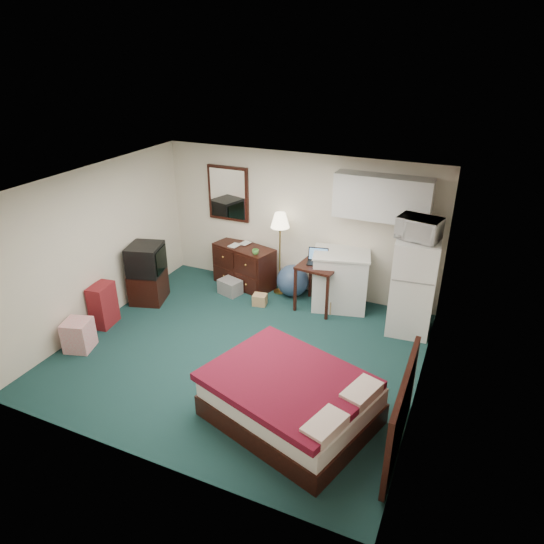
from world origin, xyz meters
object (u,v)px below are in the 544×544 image
at_px(kitchen_counter, 340,281).
at_px(fridge, 412,287).
at_px(desk, 318,286).
at_px(floor_lamp, 280,254).
at_px(dresser, 244,266).
at_px(suitcase, 103,305).
at_px(bed, 291,399).
at_px(tv_stand, 149,286).

xyz_separation_m(kitchen_counter, fridge, (1.22, -0.31, 0.28)).
relative_size(kitchen_counter, fridge, 0.63).
height_order(desk, fridge, fridge).
height_order(floor_lamp, fridge, fridge).
height_order(dresser, suitcase, dresser).
height_order(fridge, bed, fridge).
bearing_deg(tv_stand, suitcase, -115.84).
bearing_deg(suitcase, dresser, 49.22).
relative_size(floor_lamp, bed, 0.82).
distance_m(desk, bed, 2.78).
relative_size(kitchen_counter, suitcase, 1.38).
xyz_separation_m(desk, suitcase, (-2.95, -1.91, -0.05)).
xyz_separation_m(floor_lamp, kitchen_counter, (1.14, -0.06, -0.27)).
xyz_separation_m(floor_lamp, suitcase, (-2.13, -2.17, -0.40)).
xyz_separation_m(desk, kitchen_counter, (0.32, 0.20, 0.08)).
height_order(dresser, desk, desk).
xyz_separation_m(dresser, bed, (2.13, -2.99, -0.09)).
bearing_deg(desk, dresser, 176.30).
bearing_deg(bed, floor_lamp, 132.96).
height_order(desk, suitcase, desk).
height_order(floor_lamp, desk, floor_lamp).
bearing_deg(fridge, suitcase, -163.43).
bearing_deg(floor_lamp, suitcase, -134.58).
bearing_deg(bed, desk, 119.85).
relative_size(floor_lamp, suitcase, 2.14).
bearing_deg(dresser, fridge, 8.16).
height_order(floor_lamp, suitcase, floor_lamp).
xyz_separation_m(floor_lamp, tv_stand, (-1.98, -1.20, -0.48)).
bearing_deg(bed, dresser, 143.08).
distance_m(fridge, tv_stand, 4.44).
xyz_separation_m(kitchen_counter, suitcase, (-3.27, -2.11, -0.13)).
bearing_deg(dresser, floor_lamp, 14.28).
xyz_separation_m(kitchen_counter, tv_stand, (-3.12, -1.15, -0.21)).
bearing_deg(dresser, kitchen_counter, 13.11).
bearing_deg(fridge, kitchen_counter, 160.30).
bearing_deg(tv_stand, bed, -44.53).
xyz_separation_m(dresser, kitchen_counter, (1.85, -0.07, 0.10)).
bearing_deg(floor_lamp, desk, -17.32).
bearing_deg(bed, tv_stand, 170.08).
height_order(floor_lamp, bed, floor_lamp).
bearing_deg(suitcase, desk, 25.13).
distance_m(kitchen_counter, suitcase, 3.89).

